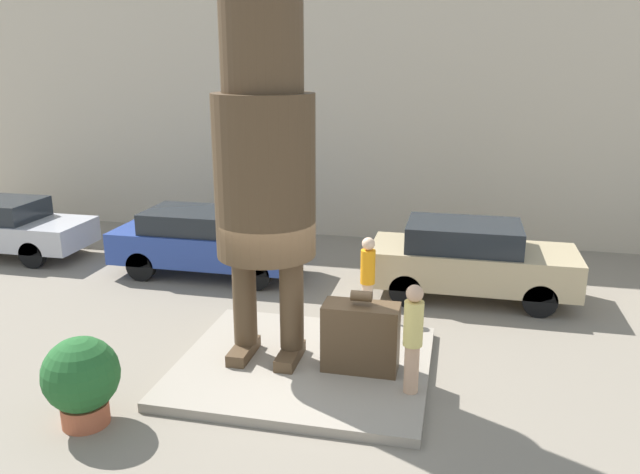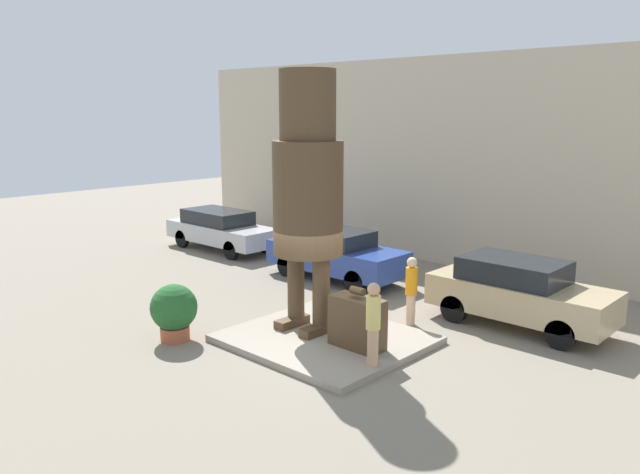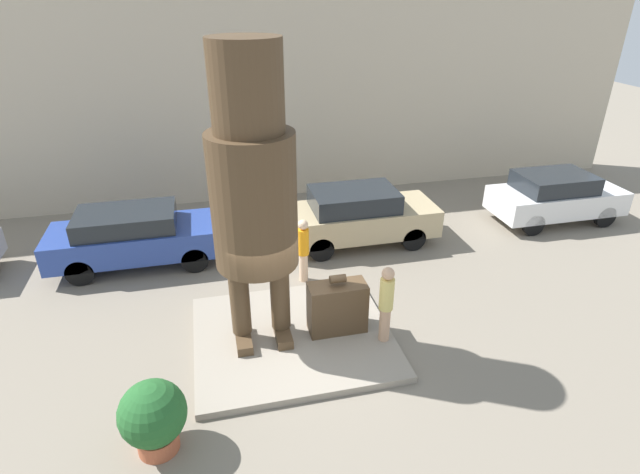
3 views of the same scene
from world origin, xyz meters
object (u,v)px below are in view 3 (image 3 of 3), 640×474
Objects in this scene: giant_suitcase at (337,307)px; parked_car_blue at (136,236)px; parked_car_white at (556,196)px; statue_figure at (253,182)px; worker_hivis at (303,248)px; parked_car_tan at (359,215)px; tourist at (386,301)px; planter_pot at (153,416)px.

parked_car_blue is (-4.36, 4.18, 0.13)m from giant_suitcase.
giant_suitcase is 0.33× the size of parked_car_white.
statue_figure is 10.85m from parked_car_white.
statue_figure is 3.47× the size of worker_hivis.
parked_car_white is (6.44, 0.04, -0.04)m from parked_car_tan.
tourist is 3.10m from worker_hivis.
statue_figure reaches higher than planter_pot.
giant_suitcase is at bearing -153.53° from parked_car_white.
statue_figure is at bearing 164.35° from tourist.
worker_hivis is at bearing 110.88° from tourist.
statue_figure is 3.56m from tourist.
planter_pot is at bearing -130.68° from statue_figure.
parked_car_blue is at bearing 136.20° from giant_suitcase.
parked_car_tan reaches higher than parked_car_blue.
tourist is at bearing 20.26° from planter_pot.
tourist is (2.44, -0.68, -2.50)m from statue_figure.
parked_car_blue is at bearing 179.43° from parked_car_white.
giant_suitcase is 6.05m from parked_car_blue.
parked_car_white is at bearing 32.30° from tourist.
statue_figure reaches higher than parked_car_white.
parked_car_tan is 6.44m from parked_car_white.
statue_figure is at bearing -158.02° from parked_car_white.
parked_car_white reaches higher than planter_pot.
tourist is at bearing -100.56° from parked_car_tan.
parked_car_blue is at bearing 155.89° from worker_hivis.
worker_hivis is (-8.40, -1.72, 0.09)m from parked_car_white.
statue_figure is 5.63m from parked_car_blue.
statue_figure is at bearing -121.19° from worker_hivis.
parked_car_blue is 4.51m from worker_hivis.
giant_suitcase is at bearing -113.07° from parked_car_tan.
planter_pot is at bearing -148.53° from giant_suitcase.
parked_car_white is 8.57m from worker_hivis.
parked_car_blue is at bearing 124.48° from statue_figure.
worker_hivis is (-0.24, 2.34, 0.21)m from giant_suitcase.
tourist is 1.31× the size of planter_pot.
tourist is at bearing -69.12° from worker_hivis.
parked_car_blue is at bearing 137.80° from tourist.
giant_suitcase is 0.79× the size of worker_hivis.
tourist is at bearing -42.20° from parked_car_blue.
parked_car_blue reaches higher than planter_pot.
planter_pot is at bearing -159.74° from tourist.
planter_pot is (-4.43, -1.64, -0.38)m from tourist.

